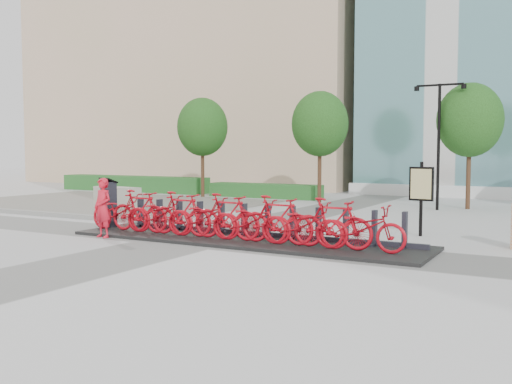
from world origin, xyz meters
The scene contains 26 objects.
ground centered at (0.00, 0.00, 0.00)m, with size 120.00×120.00×0.00m, color #B8B8B8.
gravel_patch centered at (-10.00, 7.00, 0.01)m, with size 14.00×14.00×0.00m, color #444342.
curb centered at (-10.00, 1.90, 0.07)m, with size 14.00×0.25×0.15m, color gray.
hedge_a centered at (-14.00, 13.50, 0.45)m, with size 10.00×1.40×0.90m, color #1C5A20.
hedge_b centered at (-5.00, 13.20, 0.35)m, with size 6.00×1.20×0.70m, color #1C5A20.
tree_0 centered at (-8.00, 12.00, 3.59)m, with size 2.60×2.60×5.10m.
tree_1 centered at (-1.50, 12.00, 3.59)m, with size 2.60×2.60×5.10m.
tree_2 centered at (5.00, 12.00, 3.59)m, with size 2.60×2.60×5.10m.
streetlamp centered at (4.00, 11.00, 3.13)m, with size 2.00×0.20×5.00m.
dock_pad centered at (1.30, 0.30, 0.04)m, with size 9.60×2.40×0.08m, color black.
dock_rail_posts centered at (1.36, 0.77, 0.51)m, with size 8.02×0.50×0.85m, color #22222B, non-canonical shape.
bike_0 centered at (-2.60, -0.05, 0.61)m, with size 0.70×2.01×1.06m, color #A80814.
bike_1 centered at (-1.88, -0.05, 0.67)m, with size 0.55×1.95×1.17m, color #A80814.
bike_2 centered at (-1.16, -0.05, 0.61)m, with size 0.70×2.01×1.06m, color #A80814.
bike_3 centered at (-0.44, -0.05, 0.67)m, with size 0.55×1.95×1.17m, color #A80814.
bike_4 centered at (0.28, -0.05, 0.61)m, with size 0.70×2.01×1.06m, color #A80814.
bike_5 centered at (1.00, -0.05, 0.67)m, with size 0.55×1.95×1.17m, color #A80814.
bike_6 centered at (1.72, -0.05, 0.61)m, with size 0.70×2.01×1.06m, color #A80814.
bike_7 centered at (2.44, -0.05, 0.67)m, with size 0.55×1.95×1.17m, color #A80814.
bike_8 centered at (3.16, -0.05, 0.61)m, with size 0.70×2.01×1.06m, color #A80814.
bike_9 centered at (3.88, -0.05, 0.67)m, with size 0.55×1.95×1.17m, color #A80814.
bike_10 centered at (4.60, -0.05, 0.61)m, with size 0.70×2.01×1.06m, color #A80814.
kiosk centered at (-3.41, 0.36, 0.79)m, with size 0.50×0.44×1.47m.
worker_red centered at (-2.37, -0.96, 0.81)m, with size 0.59×0.39×1.62m, color red.
jersey_barrier centered at (-7.69, 5.33, 0.44)m, with size 2.28×0.62×0.88m, color #989989.
map_sign centered at (5.08, 3.48, 1.35)m, with size 0.68×0.20×2.05m.
Camera 1 is at (8.69, -12.31, 2.31)m, focal length 40.00 mm.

